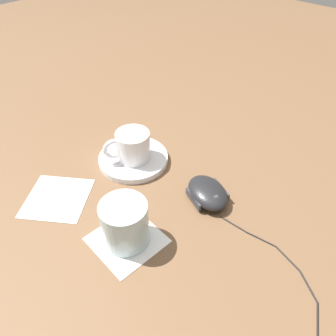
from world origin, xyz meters
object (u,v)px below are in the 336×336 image
(saucer, at_px, (133,159))
(computer_mouse, at_px, (208,193))
(coffee_cup, at_px, (132,146))
(drinking_glass, at_px, (125,223))

(saucer, bearing_deg, computer_mouse, -174.50)
(coffee_cup, relative_size, computer_mouse, 0.83)
(computer_mouse, relative_size, drinking_glass, 1.42)
(saucer, distance_m, coffee_cup, 0.04)
(saucer, height_order, computer_mouse, computer_mouse)
(coffee_cup, relative_size, drinking_glass, 1.18)
(coffee_cup, height_order, drinking_glass, drinking_glass)
(saucer, relative_size, computer_mouse, 1.31)
(computer_mouse, bearing_deg, saucer, 5.50)
(coffee_cup, bearing_deg, computer_mouse, -173.42)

